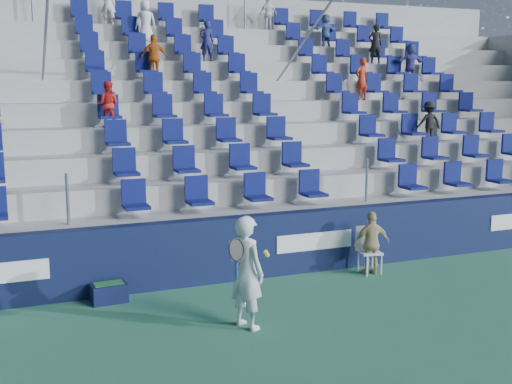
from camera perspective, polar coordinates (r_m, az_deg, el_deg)
ground at (r=9.46m, az=5.35°, el=-12.95°), size 70.00×70.00×0.00m
sponsor_wall at (r=12.01m, az=-1.50°, el=-4.98°), size 24.00×0.32×1.20m
grandstand at (r=16.56m, az=-7.73°, el=4.35°), size 24.00×8.17×6.63m
tennis_player at (r=9.60m, az=-0.84°, el=-7.12°), size 0.72×0.74×1.72m
line_judge_chair at (r=12.66m, az=9.89°, el=-4.76°), size 0.46×0.47×0.90m
line_judge at (r=12.51m, az=10.25°, el=-4.48°), size 0.76×0.41×1.22m
ball_bin at (r=11.16m, az=-12.95°, el=-8.63°), size 0.61×0.42×0.33m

